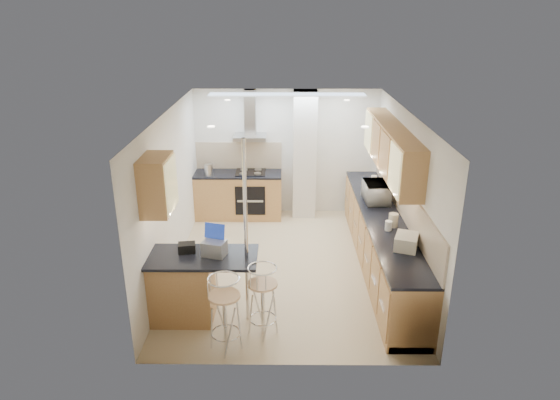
{
  "coord_description": "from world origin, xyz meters",
  "views": [
    {
      "loc": [
        -0.05,
        -7.18,
        3.93
      ],
      "look_at": [
        -0.11,
        0.2,
        1.08
      ],
      "focal_mm": 32.0,
      "sensor_mm": 36.0,
      "label": 1
    }
  ],
  "objects_px": {
    "bar_stool_near": "(225,314)",
    "bread_bin": "(406,242)",
    "bar_stool_end": "(263,301)",
    "laptop": "(214,248)",
    "microwave": "(377,192)"
  },
  "relations": [
    {
      "from": "bar_stool_end",
      "to": "bread_bin",
      "type": "bearing_deg",
      "value": -52.91
    },
    {
      "from": "laptop",
      "to": "bar_stool_near",
      "type": "bearing_deg",
      "value": -58.05
    },
    {
      "from": "microwave",
      "to": "bar_stool_end",
      "type": "distance_m",
      "value": 3.02
    },
    {
      "from": "microwave",
      "to": "laptop",
      "type": "distance_m",
      "value": 3.15
    },
    {
      "from": "microwave",
      "to": "bar_stool_near",
      "type": "bearing_deg",
      "value": 137.67
    },
    {
      "from": "laptop",
      "to": "bar_stool_end",
      "type": "distance_m",
      "value": 0.91
    },
    {
      "from": "microwave",
      "to": "bread_bin",
      "type": "xyz_separation_m",
      "value": [
        0.1,
        -1.74,
        -0.07
      ]
    },
    {
      "from": "bar_stool_near",
      "to": "bread_bin",
      "type": "xyz_separation_m",
      "value": [
        2.34,
        0.93,
        0.52
      ]
    },
    {
      "from": "microwave",
      "to": "bar_stool_near",
      "type": "height_order",
      "value": "microwave"
    },
    {
      "from": "laptop",
      "to": "bar_stool_end",
      "type": "bearing_deg",
      "value": -13.34
    },
    {
      "from": "bar_stool_end",
      "to": "bread_bin",
      "type": "height_order",
      "value": "bread_bin"
    },
    {
      "from": "bar_stool_near",
      "to": "bar_stool_end",
      "type": "bearing_deg",
      "value": 57.83
    },
    {
      "from": "bar_stool_near",
      "to": "bar_stool_end",
      "type": "xyz_separation_m",
      "value": [
        0.44,
        0.32,
        -0.02
      ]
    },
    {
      "from": "bar_stool_near",
      "to": "bar_stool_end",
      "type": "height_order",
      "value": "bar_stool_near"
    },
    {
      "from": "bar_stool_near",
      "to": "bread_bin",
      "type": "bearing_deg",
      "value": 43.83
    }
  ]
}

